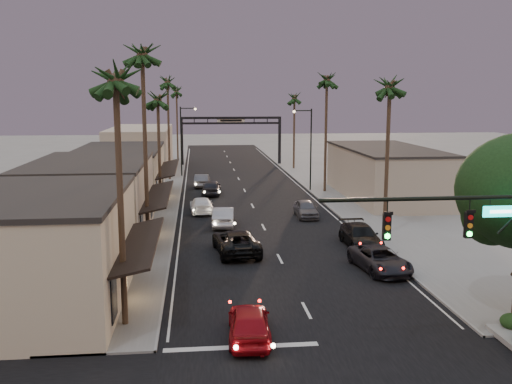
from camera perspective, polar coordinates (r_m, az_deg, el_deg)
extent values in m
plane|color=slate|center=(57.33, -0.64, -0.83)|extent=(200.00, 200.00, 0.00)
cube|color=black|center=(62.24, -1.07, 0.01)|extent=(14.00, 120.00, 0.02)
cube|color=slate|center=(69.05, -9.45, 0.88)|extent=(5.00, 92.00, 0.12)
cube|color=slate|center=(70.47, 6.16, 1.13)|extent=(5.00, 92.00, 0.12)
cube|color=beige|center=(30.18, -20.80, -5.70)|extent=(8.00, 12.00, 5.50)
cube|color=#A39882|center=(43.53, -16.17, -0.88)|extent=(8.00, 14.00, 5.50)
cube|color=beige|center=(59.19, -13.47, 1.69)|extent=(8.00, 16.00, 5.00)
cube|color=#A39882|center=(81.85, -11.43, 4.24)|extent=(8.00, 20.00, 6.00)
cube|color=#A39882|center=(59.86, 12.82, 1.80)|extent=(8.00, 18.00, 5.00)
cylinder|color=black|center=(22.23, 16.94, -0.63)|extent=(8.40, 0.16, 0.16)
cube|color=black|center=(21.87, 12.94, -3.43)|extent=(0.28, 0.22, 1.00)
cube|color=black|center=(23.10, 20.48, -3.11)|extent=(0.28, 0.22, 1.00)
cube|color=#0DC5BD|center=(23.70, 23.80, -1.77)|extent=(1.90, 0.08, 0.42)
sphere|color=black|center=(28.23, 22.57, -2.15)|extent=(2.80, 2.80, 2.80)
cube|color=black|center=(86.44, -7.42, 4.96)|extent=(0.40, 0.40, 7.00)
cube|color=black|center=(87.33, 2.37, 5.08)|extent=(0.40, 0.40, 7.00)
cube|color=black|center=(86.36, -2.52, 7.42)|extent=(15.20, 0.35, 0.35)
cube|color=black|center=(86.40, -2.52, 6.89)|extent=(15.20, 0.30, 0.30)
cube|color=beige|center=(86.36, -2.52, 7.16)|extent=(4.20, 0.12, 1.00)
cylinder|color=black|center=(62.67, 5.51, 4.18)|extent=(0.16, 0.16, 9.00)
cylinder|color=black|center=(62.22, 4.66, 8.12)|extent=(2.00, 0.12, 0.12)
sphere|color=#FFD899|center=(62.06, 3.83, 8.03)|extent=(0.30, 0.30, 0.30)
cylinder|color=black|center=(74.40, -7.50, 4.99)|extent=(0.16, 0.16, 9.00)
cylinder|color=black|center=(74.16, -6.80, 8.32)|extent=(2.00, 0.12, 0.12)
sphere|color=#FFD899|center=(74.16, -6.09, 8.25)|extent=(0.30, 0.30, 0.30)
cylinder|color=#38281C|center=(25.83, -13.38, -1.57)|extent=(0.28, 0.28, 11.00)
sphere|color=black|center=(25.39, -13.92, 12.06)|extent=(3.20, 3.20, 3.20)
cylinder|color=#38281C|center=(38.49, -11.00, 3.63)|extent=(0.28, 0.28, 13.00)
sphere|color=black|center=(38.42, -11.35, 14.22)|extent=(3.20, 3.20, 3.20)
cylinder|color=#38281C|center=(52.53, -9.64, 3.59)|extent=(0.28, 0.28, 10.00)
sphere|color=black|center=(52.25, -9.82, 9.70)|extent=(3.20, 3.20, 3.20)
cylinder|color=#38281C|center=(71.36, -8.72, 5.98)|extent=(0.28, 0.28, 12.00)
sphere|color=black|center=(71.25, -8.86, 11.28)|extent=(3.20, 3.20, 3.20)
cylinder|color=#38281C|center=(42.73, 12.96, 2.80)|extent=(0.28, 0.28, 11.00)
sphere|color=black|center=(42.47, 13.27, 10.99)|extent=(3.20, 3.20, 3.20)
cylinder|color=#38281C|center=(61.86, 6.99, 5.47)|extent=(0.28, 0.28, 12.00)
sphere|color=black|center=(61.75, 7.12, 11.59)|extent=(3.20, 3.20, 3.20)
cylinder|color=#38281C|center=(81.50, 3.83, 5.80)|extent=(0.28, 0.28, 10.00)
sphere|color=black|center=(81.32, 3.87, 9.74)|extent=(3.20, 3.20, 3.20)
cylinder|color=#38281C|center=(94.32, -7.88, 6.55)|extent=(0.28, 0.28, 11.00)
sphere|color=black|center=(94.20, -7.97, 10.26)|extent=(3.20, 3.20, 3.20)
imported|color=maroon|center=(25.16, -0.68, -12.90)|extent=(2.06, 4.56, 1.52)
imported|color=black|center=(38.06, -2.01, -5.00)|extent=(3.22, 5.97, 1.59)
imported|color=#A4A5AA|center=(46.04, -3.29, -2.45)|extent=(1.98, 4.85, 1.56)
imported|color=white|center=(51.41, -5.48, -1.31)|extent=(2.19, 4.87, 1.39)
imported|color=black|center=(60.42, -4.49, 0.44)|extent=(2.29, 4.80, 1.58)
imported|color=#4E4F53|center=(65.84, -5.43, 1.14)|extent=(1.87, 4.57, 1.47)
imported|color=black|center=(35.14, 12.29, -6.60)|extent=(3.06, 5.44, 1.43)
imported|color=black|center=(40.31, 10.42, -4.36)|extent=(2.21, 5.32, 1.54)
imported|color=#4F4F54|center=(49.44, 5.00, -1.69)|extent=(1.74, 4.31, 1.47)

